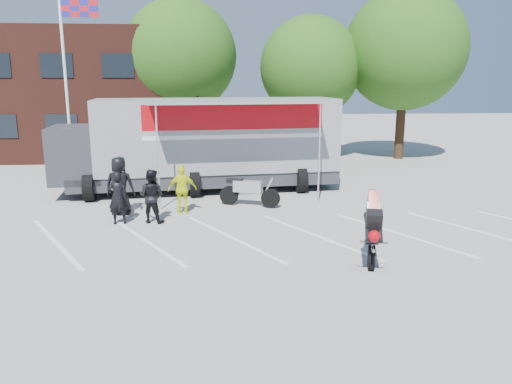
{
  "coord_description": "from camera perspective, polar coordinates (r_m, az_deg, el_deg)",
  "views": [
    {
      "loc": [
        -0.25,
        -12.34,
        4.35
      ],
      "look_at": [
        0.88,
        1.02,
        1.3
      ],
      "focal_mm": 35.0,
      "sensor_mm": 36.0,
      "label": 1
    }
  ],
  "objects": [
    {
      "name": "parked_motorcycle",
      "position": [
        17.45,
        -0.75,
        -1.62
      ],
      "size": [
        2.34,
        1.54,
        1.17
      ],
      "primitive_type": null,
      "rotation": [
        0.0,
        0.0,
        1.18
      ],
      "color": "#B7B7BC",
      "rests_on": "ground"
    },
    {
      "name": "tree_right",
      "position": [
        28.77,
        16.67,
        15.34
      ],
      "size": [
        6.46,
        6.46,
        9.12
      ],
      "color": "#382314",
      "rests_on": "ground"
    },
    {
      "name": "spectator_hivis",
      "position": [
        16.56,
        -8.41,
        0.3
      ],
      "size": [
        0.97,
        0.48,
        1.6
      ],
      "primitive_type": "imported",
      "rotation": [
        0.0,
        0.0,
        3.23
      ],
      "color": "#EFFF0D",
      "rests_on": "ground"
    },
    {
      "name": "spectator_leather_b",
      "position": [
        15.73,
        -15.49,
        -0.65
      ],
      "size": [
        0.64,
        0.47,
        1.63
      ],
      "primitive_type": "imported",
      "rotation": [
        0.0,
        0.0,
        3.28
      ],
      "color": "black",
      "rests_on": "ground"
    },
    {
      "name": "spectator_leather_c",
      "position": [
        15.65,
        -11.87,
        -0.46
      ],
      "size": [
        0.96,
        0.85,
        1.66
      ],
      "primitive_type": "imported",
      "rotation": [
        0.0,
        0.0,
        2.83
      ],
      "color": "black",
      "rests_on": "ground"
    },
    {
      "name": "office_building",
      "position": [
        31.88,
        -23.02,
        10.29
      ],
      "size": [
        18.0,
        8.0,
        7.0
      ],
      "primitive_type": "cube",
      "color": "#4A2017",
      "rests_on": "ground"
    },
    {
      "name": "tree_mid",
      "position": [
        27.84,
        6.23,
        13.97
      ],
      "size": [
        5.44,
        5.44,
        7.68
      ],
      "color": "#382314",
      "rests_on": "ground"
    },
    {
      "name": "parking_bay_lines",
      "position": [
        14.03,
        -3.59,
        -5.25
      ],
      "size": [
        18.09,
        13.33,
        0.01
      ],
      "primitive_type": "cube",
      "rotation": [
        0.0,
        0.0,
        0.52
      ],
      "color": "white",
      "rests_on": "ground"
    },
    {
      "name": "tree_left",
      "position": [
        28.42,
        -8.65,
        15.13
      ],
      "size": [
        6.12,
        6.12,
        8.64
      ],
      "color": "#382314",
      "rests_on": "ground"
    },
    {
      "name": "ground",
      "position": [
        13.08,
        -3.49,
        -6.63
      ],
      "size": [
        100.0,
        100.0,
        0.0
      ],
      "primitive_type": "plane",
      "color": "#979793",
      "rests_on": "ground"
    },
    {
      "name": "spectator_leather_a",
      "position": [
        16.8,
        -15.31,
        0.7
      ],
      "size": [
        0.99,
        0.69,
        1.91
      ],
      "primitive_type": "imported",
      "rotation": [
        0.0,
        0.0,
        3.05
      ],
      "color": "black",
      "rests_on": "ground"
    },
    {
      "name": "flagpole",
      "position": [
        23.14,
        -20.45,
        13.78
      ],
      "size": [
        1.61,
        0.12,
        8.0
      ],
      "color": "white",
      "rests_on": "ground"
    },
    {
      "name": "stunt_bike_rider",
      "position": [
        12.69,
        12.82,
        -7.57
      ],
      "size": [
        1.17,
        1.81,
        1.96
      ],
      "primitive_type": null,
      "rotation": [
        0.0,
        0.0,
        -0.25
      ],
      "color": "black",
      "rests_on": "ground"
    },
    {
      "name": "transporter_truck",
      "position": [
        20.06,
        -5.73,
        0.23
      ],
      "size": [
        11.8,
        6.54,
        3.6
      ],
      "primitive_type": null,
      "rotation": [
        0.0,
        0.0,
        0.1
      ],
      "color": "gray",
      "rests_on": "ground"
    }
  ]
}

